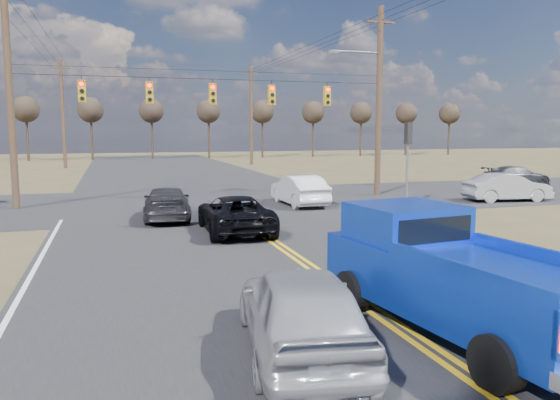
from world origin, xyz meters
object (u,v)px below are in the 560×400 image
object	(u,v)px
silver_suv	(301,310)
white_car_queue	(299,190)
cross_car_east_far	(517,176)
cross_car_east_near	(507,187)
pickup_truck	(450,275)
black_suv	(235,214)
dgrey_car_queue	(167,203)

from	to	relation	value
silver_suv	white_car_queue	world-z (taller)	silver_suv
white_car_queue	cross_car_east_far	bearing A→B (deg)	-165.78
white_car_queue	cross_car_east_near	size ratio (longest dim) A/B	1.03
pickup_truck	white_car_queue	distance (m)	16.52
pickup_truck	cross_car_east_near	bearing A→B (deg)	40.24
silver_suv	cross_car_east_near	distance (m)	21.78
black_suv	silver_suv	bearing A→B (deg)	85.27
white_car_queue	dgrey_car_queue	xyz separation A→B (m)	(-6.41, -2.39, -0.07)
silver_suv	white_car_queue	bearing A→B (deg)	-99.89
black_suv	dgrey_car_queue	world-z (taller)	black_suv
pickup_truck	cross_car_east_far	xyz separation A→B (m)	(19.19, 20.80, -0.40)
dgrey_car_queue	cross_car_east_far	world-z (taller)	dgrey_car_queue
silver_suv	black_suv	world-z (taller)	silver_suv
black_suv	white_car_queue	distance (m)	7.42
pickup_truck	cross_car_east_far	bearing A→B (deg)	39.87
white_car_queue	cross_car_east_near	world-z (taller)	white_car_queue
white_car_queue	cross_car_east_near	distance (m)	10.54
cross_car_east_near	cross_car_east_far	distance (m)	8.63
white_car_queue	pickup_truck	bearing A→B (deg)	78.80
black_suv	cross_car_east_near	world-z (taller)	cross_car_east_near
black_suv	cross_car_east_near	bearing A→B (deg)	-162.02
white_car_queue	dgrey_car_queue	size ratio (longest dim) A/B	0.98
dgrey_car_queue	cross_car_east_near	world-z (taller)	cross_car_east_near
silver_suv	black_suv	bearing A→B (deg)	-87.65
cross_car_east_near	cross_car_east_far	xyz separation A→B (m)	(5.94, 6.26, -0.08)
silver_suv	black_suv	xyz separation A→B (m)	(1.25, 10.48, -0.08)
silver_suv	dgrey_car_queue	size ratio (longest dim) A/B	0.97
dgrey_car_queue	cross_car_east_near	distance (m)	16.81
black_suv	cross_car_east_far	size ratio (longest dim) A/B	1.09
white_car_queue	silver_suv	bearing A→B (deg)	69.68
cross_car_east_near	silver_suv	bearing A→B (deg)	139.79
black_suv	dgrey_car_queue	xyz separation A→B (m)	(-1.98, 3.56, -0.01)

